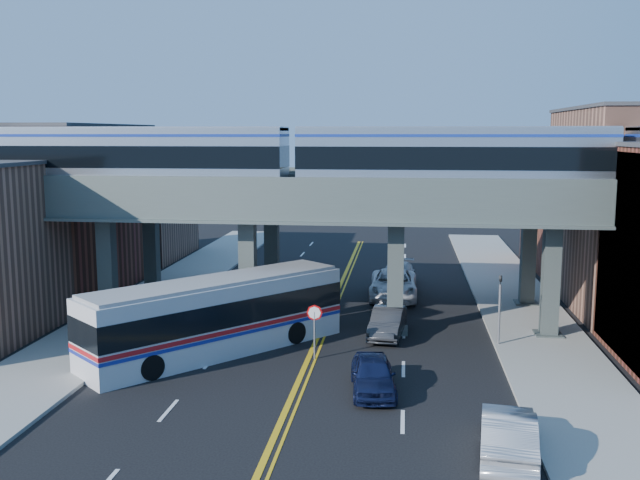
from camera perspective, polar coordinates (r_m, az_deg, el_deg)
The scene contains 19 objects.
ground at distance 31.51m, azimuth -1.70°, elevation -11.14°, with size 120.00×120.00×0.00m, color black.
sidewalk_west at distance 43.73m, azimuth -14.83°, elevation -5.67°, with size 5.00×70.00×0.16m, color gray.
sidewalk_east at distance 41.32m, azimuth 16.56°, elevation -6.58°, with size 5.00×70.00×0.16m, color gray.
building_west_b at distance 51.06m, azimuth -19.90°, elevation 2.30°, with size 8.00×14.00×11.00m, color brown.
building_west_c at distance 63.03m, azimuth -14.54°, elevation 2.27°, with size 8.00×10.00×8.00m, color #92604B.
building_east_b at distance 47.67m, azimuth 23.99°, elevation 2.27°, with size 8.00×14.00×12.00m, color #92604B.
building_east_c at distance 60.30m, azimuth 20.32°, elevation 2.21°, with size 8.00×10.00×9.00m, color brown.
mural_panel at distance 35.31m, azimuth 23.39°, elevation -1.71°, with size 0.10×9.50×9.50m, color #2AAAB7.
elevated_viaduct_near at distance 37.82m, azimuth 0.07°, elevation 2.27°, with size 52.00×3.60×7.40m.
elevated_viaduct_far at distance 44.74m, azimuth 1.13°, elevation 3.25°, with size 52.00×3.60×7.40m.
transit_train at distance 37.42m, azimuth 10.53°, elevation 6.47°, with size 49.19×3.09×3.60m.
stop_sign at distance 33.77m, azimuth -0.44°, elevation -6.64°, with size 0.76×0.09×2.63m.
traffic_signal at distance 36.60m, azimuth 14.19°, elevation -4.84°, with size 0.15×0.18×4.10m.
transit_bus at distance 35.08m, azimuth -8.23°, elevation -6.09°, with size 11.22×12.18×3.50m.
car_lane_a at distance 29.98m, azimuth 4.26°, elevation -10.68°, with size 1.77×4.39×1.50m, color #0E1536.
car_lane_b at distance 37.84m, azimuth 5.42°, elevation -6.59°, with size 1.58×4.54×1.49m, color #2A2A2C.
car_lane_c at distance 46.44m, azimuth 5.89°, elevation -3.57°, with size 2.96×6.43×1.79m, color white.
car_lane_d at distance 50.32m, azimuth 6.16°, elevation -2.76°, with size 2.19×5.39×1.56m, color #ACADB1.
car_parked_curb at distance 24.97m, azimuth 14.83°, elevation -14.83°, with size 1.74×5.00×1.65m, color #A3A4A8.
Camera 1 is at (4.46, -29.32, 10.62)m, focal length 40.00 mm.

